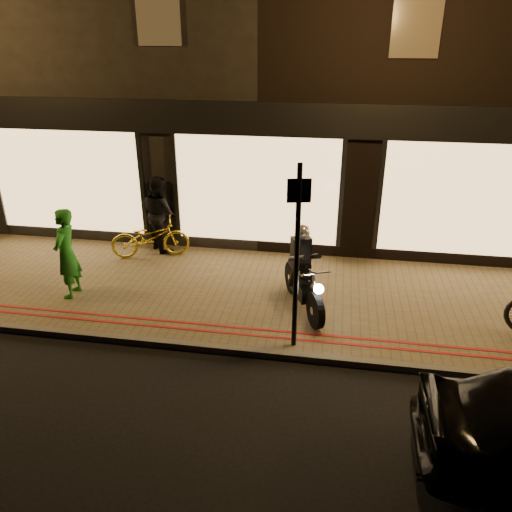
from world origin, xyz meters
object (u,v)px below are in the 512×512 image
(person_green, at_px, (67,253))
(bicycle_gold, at_px, (150,238))
(motorcycle, at_px, (303,278))
(sign_post, at_px, (297,250))

(person_green, bearing_deg, bicycle_gold, 153.42)
(motorcycle, relative_size, bicycle_gold, 1.05)
(motorcycle, distance_m, sign_post, 1.63)
(sign_post, xyz_separation_m, bicycle_gold, (-3.55, 3.01, -1.22))
(sign_post, distance_m, bicycle_gold, 4.81)
(bicycle_gold, bearing_deg, person_green, 137.22)
(motorcycle, xyz_separation_m, bicycle_gold, (-3.59, 1.77, -0.16))
(sign_post, bearing_deg, motorcycle, 88.50)
(bicycle_gold, bearing_deg, sign_post, -150.11)
(sign_post, relative_size, bicycle_gold, 1.73)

